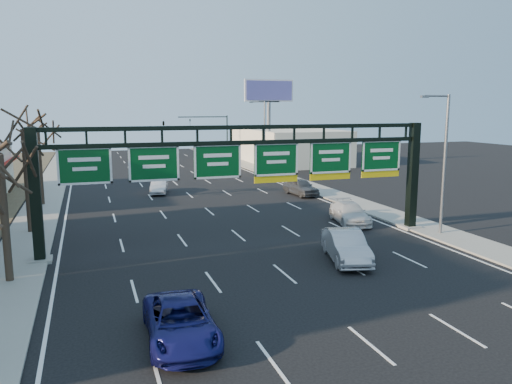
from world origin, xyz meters
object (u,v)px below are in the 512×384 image
object	(u,v)px
car_blue_suv	(180,322)
car_white_wagon	(350,213)
car_silver_sedan	(346,246)
sign_gantry	(250,168)

from	to	relation	value
car_blue_suv	car_white_wagon	distance (m)	20.66
car_silver_sedan	car_white_wagon	distance (m)	9.21
car_white_wagon	sign_gantry	bearing A→B (deg)	-150.20
sign_gantry	car_silver_sedan	size ratio (longest dim) A/B	4.93
sign_gantry	car_white_wagon	distance (m)	9.74
sign_gantry	car_white_wagon	xyz separation A→B (m)	(8.45, 2.86, -3.91)
sign_gantry	car_blue_suv	xyz separation A→B (m)	(-6.37, -11.53, -3.92)
car_blue_suv	car_silver_sedan	world-z (taller)	car_silver_sedan
sign_gantry	car_white_wagon	world-z (taller)	sign_gantry
car_blue_suv	car_white_wagon	size ratio (longest dim) A/B	1.03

